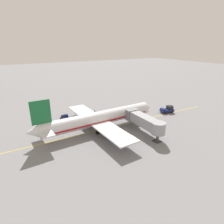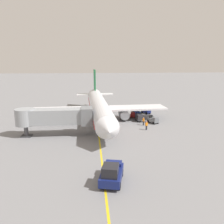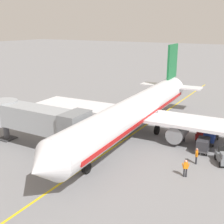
{
  "view_description": "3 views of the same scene",
  "coord_description": "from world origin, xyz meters",
  "views": [
    {
      "loc": [
        42.33,
        -21.81,
        22.36
      ],
      "look_at": [
        -1.61,
        3.53,
        3.85
      ],
      "focal_mm": 30.24,
      "sensor_mm": 36.0,
      "label": 1
    },
    {
      "loc": [
        1.27,
        47.36,
        13.02
      ],
      "look_at": [
        -2.74,
        4.63,
        3.3
      ],
      "focal_mm": 36.51,
      "sensor_mm": 36.0,
      "label": 2
    },
    {
      "loc": [
        -15.87,
        31.18,
        13.57
      ],
      "look_at": [
        0.63,
        2.84,
        3.97
      ],
      "focal_mm": 47.75,
      "sensor_mm": 36.0,
      "label": 3
    }
  ],
  "objects": [
    {
      "name": "ground_crew_wing_walker",
      "position": [
        -6.44,
        -2.3,
        0.95
      ],
      "size": [
        0.71,
        0.35,
        1.69
      ],
      "color": "#232328",
      "rests_on": "ground"
    },
    {
      "name": "baggage_tug_lead",
      "position": [
        -8.57,
        -3.8,
        0.71
      ],
      "size": [
        1.88,
        2.74,
        1.62
      ],
      "color": "#B21E1E",
      "rests_on": "ground"
    },
    {
      "name": "ground_crew_loader",
      "position": [
        -9.38,
        3.06,
        0.95
      ],
      "size": [
        0.35,
        0.71,
        1.69
      ],
      "color": "#232328",
      "rests_on": "ground"
    },
    {
      "name": "baggage_tug_trailing",
      "position": [
        -12.48,
        -7.38,
        0.71
      ],
      "size": [
        2.24,
        2.77,
        1.62
      ],
      "color": "navy",
      "rests_on": "ground"
    },
    {
      "name": "baggage_cart_front",
      "position": [
        -9.23,
        -0.16,
        0.95
      ],
      "size": [
        1.5,
        2.95,
        1.58
      ],
      "color": "#4C4C51",
      "rests_on": "ground"
    },
    {
      "name": "baggage_tug_spare",
      "position": [
        -11.81,
        1.66,
        0.71
      ],
      "size": [
        2.17,
        2.77,
        1.62
      ],
      "color": "slate",
      "rests_on": "ground"
    },
    {
      "name": "ground_plane",
      "position": [
        0.0,
        0.0,
        0.0
      ],
      "size": [
        400.0,
        400.0,
        0.0
      ],
      "primitive_type": "plane",
      "color": "slate"
    },
    {
      "name": "baggage_cart_third_in_train",
      "position": [
        -9.3,
        -5.58,
        0.95
      ],
      "size": [
        1.5,
        2.95,
        1.58
      ],
      "color": "#4C4C51",
      "rests_on": "ground"
    },
    {
      "name": "baggage_cart_second_in_train",
      "position": [
        -9.28,
        -3.11,
        0.95
      ],
      "size": [
        1.5,
        2.95,
        1.58
      ],
      "color": "#4C4C51",
      "rests_on": "ground"
    },
    {
      "name": "parked_airliner",
      "position": [
        -0.43,
        -1.19,
        3.19
      ],
      "size": [
        30.18,
        37.31,
        10.63
      ],
      "color": "silver",
      "rests_on": "ground"
    },
    {
      "name": "gate_lead_in_line",
      "position": [
        0.0,
        0.0,
        0.0
      ],
      "size": [
        0.24,
        80.0,
        0.01
      ],
      "primitive_type": "cube",
      "color": "gold",
      "rests_on": "ground"
    },
    {
      "name": "jet_bridge",
      "position": [
        7.63,
        7.95,
        3.45
      ],
      "size": [
        13.33,
        3.5,
        4.98
      ],
      "color": "#93999E",
      "rests_on": "ground"
    },
    {
      "name": "ground_crew_marshaller",
      "position": [
        -9.22,
        6.25,
        0.95
      ],
      "size": [
        0.7,
        0.37,
        1.69
      ],
      "color": "#232328",
      "rests_on": "ground"
    },
    {
      "name": "pushback_tractor",
      "position": [
        -0.79,
        24.9,
        1.1
      ],
      "size": [
        3.15,
        4.79,
        2.4
      ],
      "color": "navy",
      "rests_on": "ground"
    }
  ]
}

